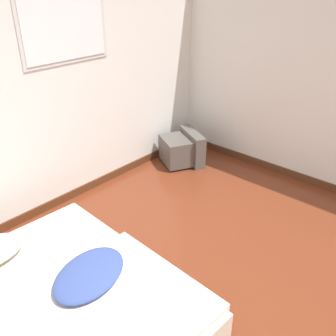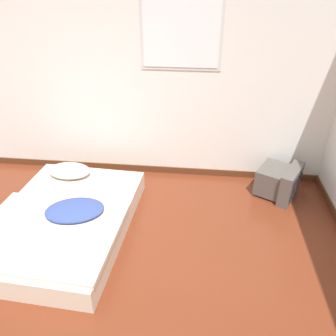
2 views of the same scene
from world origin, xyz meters
TOP-DOWN VIEW (x-y plane):
  - mattress_bed at (-0.32, 1.13)m, footprint 1.42×1.91m
  - crt_tv at (2.06, 2.08)m, footprint 0.62×0.63m

SIDE VIEW (x-z plane):
  - mattress_bed at x=-0.32m, z-range -0.04..0.33m
  - crt_tv at x=2.06m, z-range -0.01..0.39m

